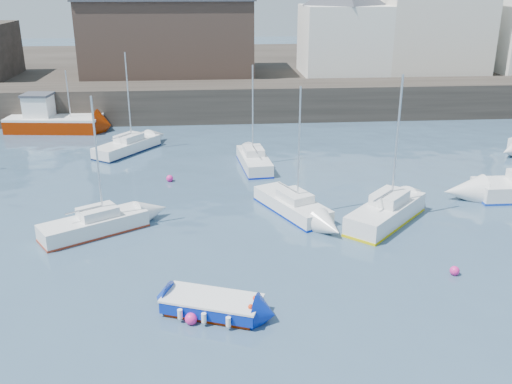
{
  "coord_description": "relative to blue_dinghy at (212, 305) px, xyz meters",
  "views": [
    {
      "loc": [
        -2.24,
        -15.12,
        11.73
      ],
      "look_at": [
        0.0,
        12.0,
        1.5
      ],
      "focal_mm": 40.0,
      "sensor_mm": 36.0,
      "label": 1
    }
  ],
  "objects": [
    {
      "name": "sailboat_f",
      "position": [
        2.95,
        17.47,
        0.08
      ],
      "size": [
        2.12,
        5.21,
        6.6
      ],
      "color": "white",
      "rests_on": "ground"
    },
    {
      "name": "sailboat_c",
      "position": [
        8.93,
        7.74,
        0.18
      ],
      "size": [
        5.2,
        5.38,
        7.47
      ],
      "color": "white",
      "rests_on": "ground"
    },
    {
      "name": "bldg_east_d",
      "position": [
        13.36,
        38.25,
        6.98
      ],
      "size": [
        11.14,
        11.14,
        8.95
      ],
      "color": "white",
      "rests_on": "land_strip"
    },
    {
      "name": "fishing_boat",
      "position": [
        -12.77,
        28.27,
        0.57
      ],
      "size": [
        7.7,
        3.58,
        4.93
      ],
      "color": "#821E00",
      "rests_on": "ground"
    },
    {
      "name": "buoy_far",
      "position": [
        -2.45,
        15.02,
        -0.39
      ],
      "size": [
        0.42,
        0.42,
        0.42
      ],
      "primitive_type": "sphere",
      "color": "#EA238A",
      "rests_on": "ground"
    },
    {
      "name": "blue_dinghy",
      "position": [
        0.0,
        0.0,
        0.0
      ],
      "size": [
        3.97,
        2.74,
        0.7
      ],
      "color": "#821E00",
      "rests_on": "ground"
    },
    {
      "name": "warehouse",
      "position": [
        -3.64,
        39.75,
        6.23
      ],
      "size": [
        16.4,
        10.4,
        7.6
      ],
      "color": "#3D2D26",
      "rests_on": "land_strip"
    },
    {
      "name": "bldg_east_a",
      "position": [
        22.36,
        38.75,
        8.42
      ],
      "size": [
        13.36,
        13.36,
        11.8
      ],
      "color": "beige",
      "rests_on": "land_strip"
    },
    {
      "name": "water",
      "position": [
        2.36,
        -3.25,
        -0.39
      ],
      "size": [
        220.0,
        220.0,
        0.0
      ],
      "primitive_type": "plane",
      "color": "#2D4760",
      "rests_on": "ground"
    },
    {
      "name": "buoy_mid",
      "position": [
        10.21,
        2.14,
        -0.39
      ],
      "size": [
        0.41,
        0.41,
        0.41
      ],
      "primitive_type": "sphere",
      "color": "#EA238A",
      "rests_on": "ground"
    },
    {
      "name": "sailboat_b",
      "position": [
        4.36,
        9.5,
        0.06
      ],
      "size": [
        3.78,
        5.51,
        6.81
      ],
      "color": "white",
      "rests_on": "ground"
    },
    {
      "name": "land_strip",
      "position": [
        2.36,
        49.75,
        1.01
      ],
      "size": [
        90.0,
        32.0,
        2.8
      ],
      "primitive_type": "cube",
      "color": "#28231E",
      "rests_on": "ground"
    },
    {
      "name": "buoy_near",
      "position": [
        -0.77,
        -0.6,
        -0.39
      ],
      "size": [
        0.45,
        0.45,
        0.45
      ],
      "primitive_type": "sphere",
      "color": "#EA238A",
      "rests_on": "ground"
    },
    {
      "name": "quay_wall",
      "position": [
        2.36,
        31.75,
        1.11
      ],
      "size": [
        90.0,
        5.0,
        3.0
      ],
      "primitive_type": "cube",
      "color": "#28231E",
      "rests_on": "ground"
    },
    {
      "name": "sailboat_a",
      "position": [
        -5.65,
        7.64,
        0.09
      ],
      "size": [
        5.25,
        4.15,
        6.72
      ],
      "color": "white",
      "rests_on": "ground"
    },
    {
      "name": "sailboat_h",
      "position": [
        -5.85,
        21.62,
        0.07
      ],
      "size": [
        4.55,
        5.44,
        6.99
      ],
      "color": "white",
      "rests_on": "ground"
    }
  ]
}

